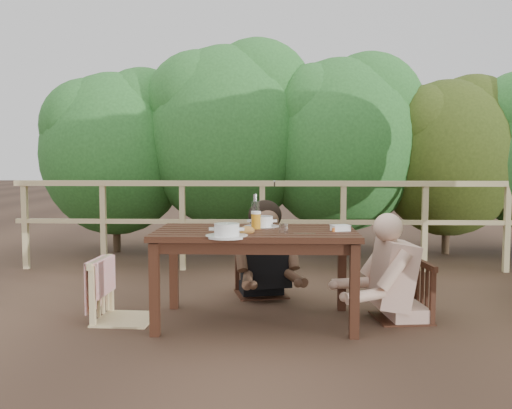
{
  "coord_description": "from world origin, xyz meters",
  "views": [
    {
      "loc": [
        0.15,
        -4.16,
        1.24
      ],
      "look_at": [
        0.0,
        0.05,
        0.9
      ],
      "focal_mm": 38.89,
      "sensor_mm": 36.0,
      "label": 1
    }
  ],
  "objects_px": {
    "soup_far": "(262,222)",
    "beer_glass": "(256,221)",
    "woman": "(261,222)",
    "soup_near": "(227,230)",
    "chair_right": "(402,265)",
    "table": "(256,277)",
    "butter_tub": "(340,229)",
    "chair_far": "(261,247)",
    "diner_right": "(407,232)",
    "tumbler": "(283,229)",
    "bread_roll": "(247,231)",
    "chair_left": "(125,263)",
    "bottle": "(255,212)"
  },
  "relations": [
    {
      "from": "woman",
      "to": "soup_far",
      "type": "relative_size",
      "value": 4.68
    },
    {
      "from": "woman",
      "to": "bread_roll",
      "type": "height_order",
      "value": "woman"
    },
    {
      "from": "bread_roll",
      "to": "beer_glass",
      "type": "distance_m",
      "value": 0.28
    },
    {
      "from": "bread_roll",
      "to": "bottle",
      "type": "height_order",
      "value": "bottle"
    },
    {
      "from": "beer_glass",
      "to": "table",
      "type": "bearing_deg",
      "value": -89.12
    },
    {
      "from": "chair_left",
      "to": "butter_tub",
      "type": "bearing_deg",
      "value": -88.75
    },
    {
      "from": "soup_near",
      "to": "butter_tub",
      "type": "xyz_separation_m",
      "value": [
        0.83,
        0.29,
        -0.02
      ]
    },
    {
      "from": "chair_left",
      "to": "chair_far",
      "type": "relative_size",
      "value": 1.01
    },
    {
      "from": "woman",
      "to": "soup_far",
      "type": "bearing_deg",
      "value": 79.28
    },
    {
      "from": "woman",
      "to": "tumbler",
      "type": "xyz_separation_m",
      "value": [
        0.19,
        -1.04,
        0.06
      ]
    },
    {
      "from": "chair_left",
      "to": "soup_near",
      "type": "distance_m",
      "value": 0.94
    },
    {
      "from": "chair_right",
      "to": "table",
      "type": "bearing_deg",
      "value": -90.63
    },
    {
      "from": "table",
      "to": "bread_roll",
      "type": "distance_m",
      "value": 0.43
    },
    {
      "from": "butter_tub",
      "to": "soup_far",
      "type": "bearing_deg",
      "value": 136.93
    },
    {
      "from": "table",
      "to": "soup_far",
      "type": "bearing_deg",
      "value": 79.64
    },
    {
      "from": "chair_left",
      "to": "tumbler",
      "type": "height_order",
      "value": "chair_left"
    },
    {
      "from": "table",
      "to": "beer_glass",
      "type": "xyz_separation_m",
      "value": [
        -0.0,
        0.08,
        0.42
      ]
    },
    {
      "from": "chair_far",
      "to": "chair_right",
      "type": "distance_m",
      "value": 1.34
    },
    {
      "from": "chair_left",
      "to": "chair_far",
      "type": "xyz_separation_m",
      "value": [
        1.03,
        0.85,
        -0.0
      ]
    },
    {
      "from": "soup_far",
      "to": "diner_right",
      "type": "bearing_deg",
      "value": -5.79
    },
    {
      "from": "table",
      "to": "soup_far",
      "type": "relative_size",
      "value": 5.25
    },
    {
      "from": "bottle",
      "to": "woman",
      "type": "bearing_deg",
      "value": 87.89
    },
    {
      "from": "chair_far",
      "to": "tumbler",
      "type": "xyz_separation_m",
      "value": [
        0.19,
        -1.02,
        0.29
      ]
    },
    {
      "from": "bottle",
      "to": "butter_tub",
      "type": "relative_size",
      "value": 2.05
    },
    {
      "from": "chair_left",
      "to": "butter_tub",
      "type": "relative_size",
      "value": 6.66
    },
    {
      "from": "woman",
      "to": "soup_near",
      "type": "bearing_deg",
      "value": 67.25
    },
    {
      "from": "woman",
      "to": "tumbler",
      "type": "distance_m",
      "value": 1.06
    },
    {
      "from": "chair_right",
      "to": "diner_right",
      "type": "bearing_deg",
      "value": 83.4
    },
    {
      "from": "soup_far",
      "to": "beer_glass",
      "type": "xyz_separation_m",
      "value": [
        -0.04,
        -0.15,
        0.03
      ]
    },
    {
      "from": "diner_right",
      "to": "chair_far",
      "type": "bearing_deg",
      "value": 50.45
    },
    {
      "from": "chair_right",
      "to": "diner_right",
      "type": "height_order",
      "value": "diner_right"
    },
    {
      "from": "soup_far",
      "to": "butter_tub",
      "type": "bearing_deg",
      "value": -24.16
    },
    {
      "from": "soup_near",
      "to": "tumbler",
      "type": "height_order",
      "value": "soup_near"
    },
    {
      "from": "chair_left",
      "to": "bottle",
      "type": "relative_size",
      "value": 3.26
    },
    {
      "from": "soup_near",
      "to": "bottle",
      "type": "xyz_separation_m",
      "value": [
        0.18,
        0.47,
        0.09
      ]
    },
    {
      "from": "soup_near",
      "to": "beer_glass",
      "type": "distance_m",
      "value": 0.45
    },
    {
      "from": "woman",
      "to": "beer_glass",
      "type": "relative_size",
      "value": 9.1
    },
    {
      "from": "chair_left",
      "to": "tumbler",
      "type": "bearing_deg",
      "value": -95.29
    },
    {
      "from": "chair_far",
      "to": "tumbler",
      "type": "height_order",
      "value": "chair_far"
    },
    {
      "from": "table",
      "to": "beer_glass",
      "type": "relative_size",
      "value": 10.2
    },
    {
      "from": "table",
      "to": "butter_tub",
      "type": "bearing_deg",
      "value": -3.03
    },
    {
      "from": "chair_right",
      "to": "diner_right",
      "type": "distance_m",
      "value": 0.26
    },
    {
      "from": "chair_far",
      "to": "diner_right",
      "type": "distance_m",
      "value": 1.38
    },
    {
      "from": "table",
      "to": "bottle",
      "type": "bearing_deg",
      "value": 93.76
    },
    {
      "from": "chair_left",
      "to": "chair_right",
      "type": "bearing_deg",
      "value": -84.32
    },
    {
      "from": "diner_right",
      "to": "bread_roll",
      "type": "distance_m",
      "value": 1.26
    },
    {
      "from": "bread_roll",
      "to": "beer_glass",
      "type": "relative_size",
      "value": 0.76
    },
    {
      "from": "bread_roll",
      "to": "soup_near",
      "type": "bearing_deg",
      "value": -136.3
    },
    {
      "from": "chair_left",
      "to": "bottle",
      "type": "bearing_deg",
      "value": -79.58
    },
    {
      "from": "soup_far",
      "to": "beer_glass",
      "type": "height_order",
      "value": "beer_glass"
    }
  ]
}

